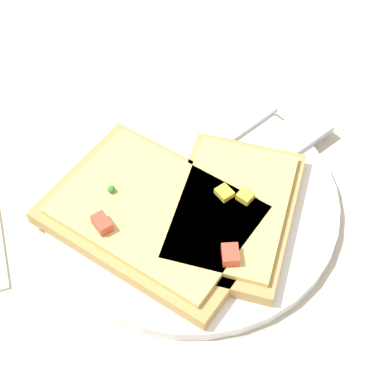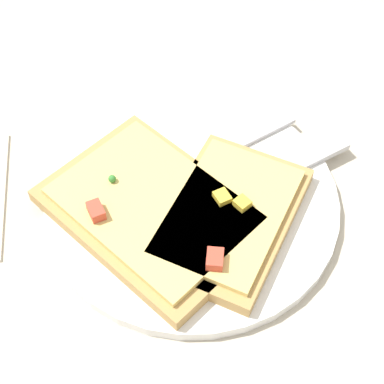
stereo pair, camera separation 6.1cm
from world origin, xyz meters
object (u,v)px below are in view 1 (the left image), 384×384
object	(u,v)px
plate	(192,202)
knife	(263,170)
pizza_slice_main	(157,215)
fork	(190,165)
pizza_slice_corner	(232,211)

from	to	relation	value
plate	knife	world-z (taller)	knife
knife	pizza_slice_main	xyz separation A→B (m)	(-0.03, 0.12, 0.01)
knife	pizza_slice_main	bearing A→B (deg)	-10.54
fork	plate	bearing A→B (deg)	49.89
plate	pizza_slice_corner	size ratio (longest dim) A/B	1.42
fork	pizza_slice_corner	xyz separation A→B (m)	(-0.07, -0.02, 0.01)
fork	pizza_slice_corner	size ratio (longest dim) A/B	1.01
plate	knife	size ratio (longest dim) A/B	1.32
plate	pizza_slice_corner	distance (m)	0.05
plate	pizza_slice_main	world-z (taller)	pizza_slice_main
plate	pizza_slice_main	size ratio (longest dim) A/B	1.18
pizza_slice_main	pizza_slice_corner	size ratio (longest dim) A/B	1.21
plate	knife	bearing A→B (deg)	-81.27
pizza_slice_main	pizza_slice_corner	bearing A→B (deg)	-142.70
plate	pizza_slice_main	xyz separation A→B (m)	(-0.02, 0.04, 0.02)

